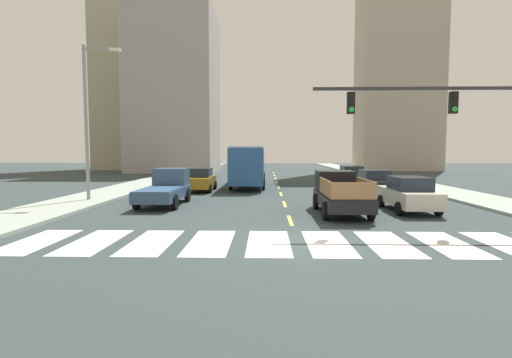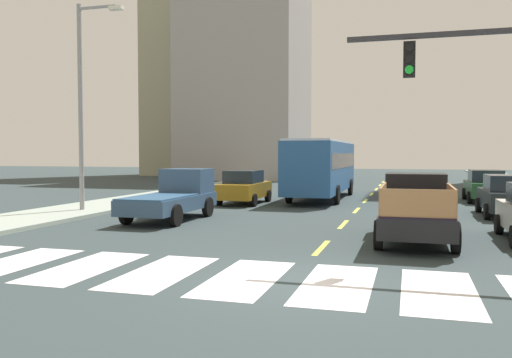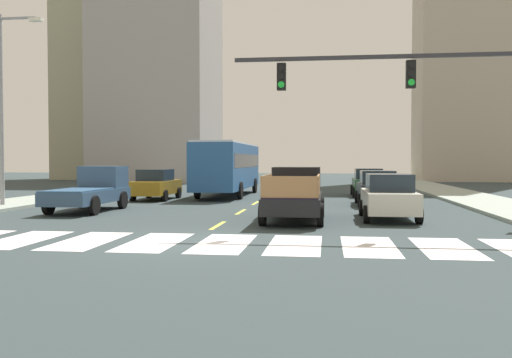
{
  "view_description": "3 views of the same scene",
  "coord_description": "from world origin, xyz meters",
  "px_view_note": "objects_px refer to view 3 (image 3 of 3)",
  "views": [
    {
      "loc": [
        -1.06,
        -12.13,
        2.99
      ],
      "look_at": [
        -1.62,
        9.87,
        1.34
      ],
      "focal_mm": 26.57,
      "sensor_mm": 36.0,
      "label": 1
    },
    {
      "loc": [
        2.31,
        -10.46,
        2.6
      ],
      "look_at": [
        -2.97,
        7.73,
        1.68
      ],
      "focal_mm": 37.26,
      "sensor_mm": 36.0,
      "label": 2
    },
    {
      "loc": [
        3.71,
        -14.42,
        2.23
      ],
      "look_at": [
        0.2,
        12.6,
        1.3
      ],
      "focal_mm": 38.63,
      "sensor_mm": 36.0,
      "label": 3
    }
  ],
  "objects_px": {
    "pickup_dark": "(93,190)",
    "sedan_mid": "(377,188)",
    "sedan_near_left": "(368,182)",
    "streetlight_left": "(4,101)",
    "pickup_stakebed": "(295,195)",
    "city_bus": "(228,165)",
    "sedan_near_right": "(156,184)",
    "sedan_far": "(389,197)",
    "traffic_signal_gantry": "(451,94)"
  },
  "relations": [
    {
      "from": "sedan_far",
      "to": "streetlight_left",
      "type": "bearing_deg",
      "value": 172.13
    },
    {
      "from": "pickup_stakebed",
      "to": "sedan_mid",
      "type": "relative_size",
      "value": 1.18
    },
    {
      "from": "pickup_stakebed",
      "to": "traffic_signal_gantry",
      "type": "xyz_separation_m",
      "value": [
        4.92,
        -3.22,
        3.3
      ]
    },
    {
      "from": "pickup_stakebed",
      "to": "sedan_far",
      "type": "height_order",
      "value": "pickup_stakebed"
    },
    {
      "from": "sedan_near_left",
      "to": "sedan_far",
      "type": "relative_size",
      "value": 1.0
    },
    {
      "from": "city_bus",
      "to": "streetlight_left",
      "type": "bearing_deg",
      "value": -132.79
    },
    {
      "from": "sedan_mid",
      "to": "traffic_signal_gantry",
      "type": "distance_m",
      "value": 10.96
    },
    {
      "from": "sedan_near_left",
      "to": "traffic_signal_gantry",
      "type": "bearing_deg",
      "value": -84.57
    },
    {
      "from": "city_bus",
      "to": "sedan_far",
      "type": "bearing_deg",
      "value": -57.91
    },
    {
      "from": "pickup_stakebed",
      "to": "sedan_mid",
      "type": "height_order",
      "value": "pickup_stakebed"
    },
    {
      "from": "pickup_stakebed",
      "to": "sedan_near_right",
      "type": "xyz_separation_m",
      "value": [
        -8.4,
        9.54,
        -0.08
      ]
    },
    {
      "from": "pickup_dark",
      "to": "sedan_near_left",
      "type": "distance_m",
      "value": 17.17
    },
    {
      "from": "sedan_mid",
      "to": "pickup_stakebed",
      "type": "bearing_deg",
      "value": -117.75
    },
    {
      "from": "sedan_far",
      "to": "streetlight_left",
      "type": "distance_m",
      "value": 17.98
    },
    {
      "from": "pickup_stakebed",
      "to": "sedan_far",
      "type": "relative_size",
      "value": 1.18
    },
    {
      "from": "pickup_dark",
      "to": "sedan_far",
      "type": "distance_m",
      "value": 12.81
    },
    {
      "from": "city_bus",
      "to": "sedan_far",
      "type": "height_order",
      "value": "city_bus"
    },
    {
      "from": "city_bus",
      "to": "sedan_near_left",
      "type": "height_order",
      "value": "city_bus"
    },
    {
      "from": "sedan_near_left",
      "to": "sedan_mid",
      "type": "bearing_deg",
      "value": -89.08
    },
    {
      "from": "city_bus",
      "to": "sedan_near_left",
      "type": "distance_m",
      "value": 8.78
    },
    {
      "from": "pickup_stakebed",
      "to": "sedan_near_right",
      "type": "relative_size",
      "value": 1.18
    },
    {
      "from": "sedan_near_right",
      "to": "sedan_far",
      "type": "relative_size",
      "value": 1.0
    },
    {
      "from": "city_bus",
      "to": "traffic_signal_gantry",
      "type": "xyz_separation_m",
      "value": [
        9.89,
        -16.61,
        2.28
      ]
    },
    {
      "from": "traffic_signal_gantry",
      "to": "sedan_far",
      "type": "bearing_deg",
      "value": 110.89
    },
    {
      "from": "streetlight_left",
      "to": "city_bus",
      "type": "bearing_deg",
      "value": 48.44
    },
    {
      "from": "city_bus",
      "to": "sedan_near_left",
      "type": "relative_size",
      "value": 2.45
    },
    {
      "from": "city_bus",
      "to": "sedan_mid",
      "type": "xyz_separation_m",
      "value": [
        8.62,
        -6.26,
        -1.09
      ]
    },
    {
      "from": "sedan_near_left",
      "to": "sedan_near_right",
      "type": "bearing_deg",
      "value": -158.03
    },
    {
      "from": "pickup_stakebed",
      "to": "city_bus",
      "type": "xyz_separation_m",
      "value": [
        -4.97,
        13.39,
        1.02
      ]
    },
    {
      "from": "pickup_stakebed",
      "to": "sedan_near_left",
      "type": "bearing_deg",
      "value": 72.73
    },
    {
      "from": "city_bus",
      "to": "sedan_far",
      "type": "xyz_separation_m",
      "value": [
        8.47,
        -12.87,
        -1.09
      ]
    },
    {
      "from": "sedan_near_left",
      "to": "traffic_signal_gantry",
      "type": "height_order",
      "value": "traffic_signal_gantry"
    },
    {
      "from": "pickup_dark",
      "to": "sedan_mid",
      "type": "bearing_deg",
      "value": 19.54
    },
    {
      "from": "pickup_stakebed",
      "to": "city_bus",
      "type": "relative_size",
      "value": 0.48
    },
    {
      "from": "sedan_near_left",
      "to": "streetlight_left",
      "type": "distance_m",
      "value": 20.85
    },
    {
      "from": "pickup_dark",
      "to": "sedan_near_left",
      "type": "height_order",
      "value": "pickup_dark"
    },
    {
      "from": "sedan_near_left",
      "to": "sedan_near_right",
      "type": "height_order",
      "value": "same"
    },
    {
      "from": "streetlight_left",
      "to": "sedan_mid",
      "type": "bearing_deg",
      "value": 11.86
    },
    {
      "from": "pickup_stakebed",
      "to": "sedan_far",
      "type": "distance_m",
      "value": 3.53
    },
    {
      "from": "traffic_signal_gantry",
      "to": "pickup_dark",
      "type": "bearing_deg",
      "value": 157.21
    },
    {
      "from": "city_bus",
      "to": "traffic_signal_gantry",
      "type": "height_order",
      "value": "traffic_signal_gantry"
    },
    {
      "from": "pickup_stakebed",
      "to": "sedan_near_left",
      "type": "height_order",
      "value": "pickup_stakebed"
    },
    {
      "from": "traffic_signal_gantry",
      "to": "sedan_near_right",
      "type": "bearing_deg",
      "value": 136.22
    },
    {
      "from": "pickup_stakebed",
      "to": "pickup_dark",
      "type": "bearing_deg",
      "value": 161.12
    },
    {
      "from": "sedan_far",
      "to": "streetlight_left",
      "type": "xyz_separation_m",
      "value": [
        -17.26,
        2.96,
        4.11
      ]
    },
    {
      "from": "sedan_near_left",
      "to": "city_bus",
      "type": "bearing_deg",
      "value": -174.06
    },
    {
      "from": "sedan_near_right",
      "to": "traffic_signal_gantry",
      "type": "distance_m",
      "value": 18.75
    },
    {
      "from": "sedan_near_left",
      "to": "streetlight_left",
      "type": "height_order",
      "value": "streetlight_left"
    },
    {
      "from": "sedan_mid",
      "to": "sedan_near_right",
      "type": "relative_size",
      "value": 1.0
    },
    {
      "from": "pickup_dark",
      "to": "sedan_mid",
      "type": "distance_m",
      "value": 13.53
    }
  ]
}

